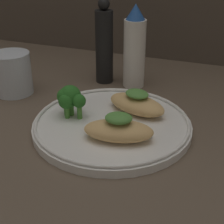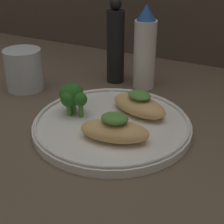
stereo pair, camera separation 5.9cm
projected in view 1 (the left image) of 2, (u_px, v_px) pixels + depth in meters
The scene contains 8 objects.
ground_plane at pixel (112, 131), 60.58cm from camera, with size 180.00×180.00×1.00cm, color brown.
plate at pixel (112, 124), 59.88cm from camera, with size 27.61×27.61×2.00cm.
grilled_meat_front at pixel (119, 129), 54.05cm from camera, with size 12.04×7.78×4.57cm.
grilled_meat_middle at pixel (137, 103), 62.37cm from camera, with size 12.49×8.93×4.26cm.
broccoli_bunch at pixel (70, 98), 60.34cm from camera, with size 5.41×5.12×5.68cm.
sauce_bottle at pixel (134, 48), 73.54cm from camera, with size 4.72×4.72×17.96cm.
pepper_grinder at pixel (104, 45), 75.70cm from camera, with size 3.92×3.92×18.68cm.
drinking_glass at pixel (12, 73), 71.95cm from camera, with size 7.98×7.98×8.82cm.
Camera 1 is at (18.33, -48.62, 30.83)cm, focal length 55.00 mm.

